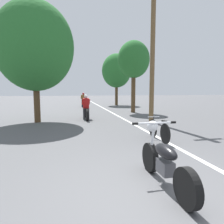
{
  "coord_description": "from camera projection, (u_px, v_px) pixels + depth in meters",
  "views": [
    {
      "loc": [
        -1.44,
        -2.8,
        1.7
      ],
      "look_at": [
        0.05,
        4.31,
        0.9
      ],
      "focal_mm": 32.0,
      "sensor_mm": 36.0,
      "label": 1
    }
  ],
  "objects": [
    {
      "name": "roadside_tree_right_near",
      "position": [
        134.0,
        60.0,
        14.89
      ],
      "size": [
        2.4,
        2.16,
        5.37
      ],
      "color": "#513A23",
      "rests_on": "ground"
    },
    {
      "name": "roadside_tree_left",
      "position": [
        35.0,
        46.0,
        10.22
      ],
      "size": [
        3.98,
        3.58,
        6.23
      ],
      "color": "#513A23",
      "rests_on": "ground"
    },
    {
      "name": "ground_plane",
      "position": [
        164.0,
        196.0,
        3.2
      ],
      "size": [
        120.0,
        120.0,
        0.0
      ],
      "primitive_type": "plane",
      "color": "#515154"
    },
    {
      "name": "lane_stripe_edge",
      "position": [
        111.0,
        112.0,
        15.51
      ],
      "size": [
        0.14,
        48.0,
        0.01
      ],
      "primitive_type": "cube",
      "color": "white",
      "rests_on": "ground"
    },
    {
      "name": "bicycle_parked",
      "position": [
        159.0,
        130.0,
        6.76
      ],
      "size": [
        0.44,
        1.61,
        0.76
      ],
      "color": "black",
      "rests_on": "ground"
    },
    {
      "name": "motorcycle_rider_lead",
      "position": [
        86.0,
        110.0,
        11.67
      ],
      "size": [
        0.5,
        2.15,
        1.44
      ],
      "color": "black",
      "rests_on": "ground"
    },
    {
      "name": "motorcycle_foreground",
      "position": [
        164.0,
        161.0,
        3.54
      ],
      "size": [
        0.91,
        1.96,
        1.09
      ],
      "color": "black",
      "rests_on": "ground"
    },
    {
      "name": "roadside_tree_right_far",
      "position": [
        117.0,
        71.0,
        22.25
      ],
      "size": [
        3.26,
        2.94,
        5.74
      ],
      "color": "#513A23",
      "rests_on": "ground"
    },
    {
      "name": "utility_pole",
      "position": [
        153.0,
        51.0,
        10.18
      ],
      "size": [
        1.1,
        0.24,
        7.15
      ],
      "color": "brown",
      "rests_on": "ground"
    },
    {
      "name": "motorcycle_rider_far",
      "position": [
        83.0,
        102.0,
        20.07
      ],
      "size": [
        0.5,
        2.07,
        1.45
      ],
      "color": "black",
      "rests_on": "ground"
    }
  ]
}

